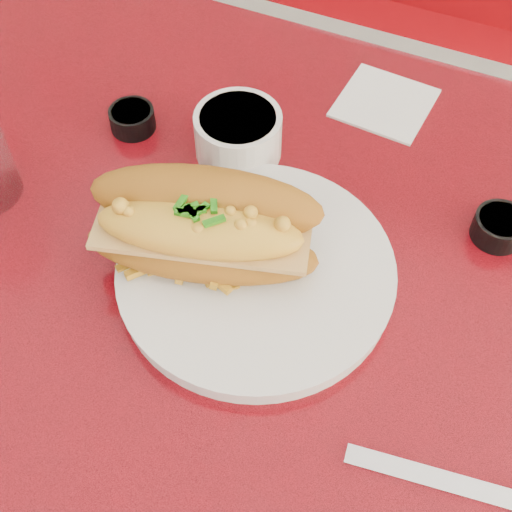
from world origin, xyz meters
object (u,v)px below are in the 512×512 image
at_px(sauce_cup_left, 132,118).
at_px(knife, 502,497).
at_px(diner_table, 299,351).
at_px(mac_hoagie, 203,226).
at_px(dinner_plate, 256,273).
at_px(gravy_ramekin, 238,133).
at_px(sauce_cup_right, 499,226).
at_px(fork, 252,282).
at_px(booth_bench_far, 430,122).

relative_size(sauce_cup_left, knife, 0.25).
bearing_deg(knife, diner_table, 140.97).
bearing_deg(mac_hoagie, dinner_plate, -12.00).
xyz_separation_m(mac_hoagie, sauce_cup_left, (-0.17, 0.15, -0.05)).
bearing_deg(gravy_ramekin, sauce_cup_right, 0.01).
distance_m(fork, gravy_ramekin, 0.20).
height_order(fork, sauce_cup_left, sauce_cup_left).
relative_size(diner_table, knife, 5.38).
height_order(diner_table, mac_hoagie, mac_hoagie).
bearing_deg(sauce_cup_left, dinner_plate, -32.26).
height_order(dinner_plate, sauce_cup_left, sauce_cup_left).
bearing_deg(gravy_ramekin, sauce_cup_left, -173.85).
distance_m(mac_hoagie, sauce_cup_left, 0.23).
distance_m(gravy_ramekin, knife, 0.46).
bearing_deg(booth_bench_far, diner_table, -90.00).
xyz_separation_m(booth_bench_far, sauce_cup_right, (0.17, -0.68, 0.50)).
bearing_deg(knife, booth_bench_far, 96.31).
bearing_deg(fork, sauce_cup_right, -38.06).
distance_m(dinner_plate, gravy_ramekin, 0.18).
distance_m(sauce_cup_right, knife, 0.28).
relative_size(dinner_plate, sauce_cup_right, 5.33).
distance_m(diner_table, knife, 0.32).
height_order(mac_hoagie, gravy_ramekin, mac_hoagie).
bearing_deg(sauce_cup_left, gravy_ramekin, 6.15).
height_order(dinner_plate, sauce_cup_right, sauce_cup_right).
height_order(booth_bench_far, fork, booth_bench_far).
bearing_deg(sauce_cup_left, fork, -34.91).
height_order(diner_table, sauce_cup_left, sauce_cup_left).
bearing_deg(dinner_plate, knife, -23.12).
xyz_separation_m(sauce_cup_left, knife, (0.50, -0.26, -0.01)).
relative_size(dinner_plate, fork, 1.98).
bearing_deg(dinner_plate, fork, -77.82).
height_order(diner_table, sauce_cup_right, sauce_cup_right).
bearing_deg(gravy_ramekin, dinner_plate, -59.53).
bearing_deg(knife, mac_hoagie, 153.44).
height_order(booth_bench_far, dinner_plate, booth_bench_far).
bearing_deg(booth_bench_far, mac_hoagie, -96.89).
height_order(booth_bench_far, mac_hoagie, booth_bench_far).
bearing_deg(fork, dinner_plate, 24.17).
xyz_separation_m(dinner_plate, sauce_cup_left, (-0.23, 0.14, 0.00)).
height_order(sauce_cup_left, knife, sauce_cup_left).
bearing_deg(booth_bench_far, gravy_ramekin, -101.53).
xyz_separation_m(diner_table, dinner_plate, (-0.05, -0.02, 0.17)).
xyz_separation_m(booth_bench_far, gravy_ramekin, (-0.14, -0.68, 0.51)).
height_order(gravy_ramekin, knife, gravy_ramekin).
distance_m(booth_bench_far, gravy_ramekin, 0.86).
height_order(gravy_ramekin, sauce_cup_right, gravy_ramekin).
height_order(diner_table, booth_bench_far, booth_bench_far).
distance_m(mac_hoagie, sauce_cup_right, 0.31).
bearing_deg(dinner_plate, diner_table, 27.53).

